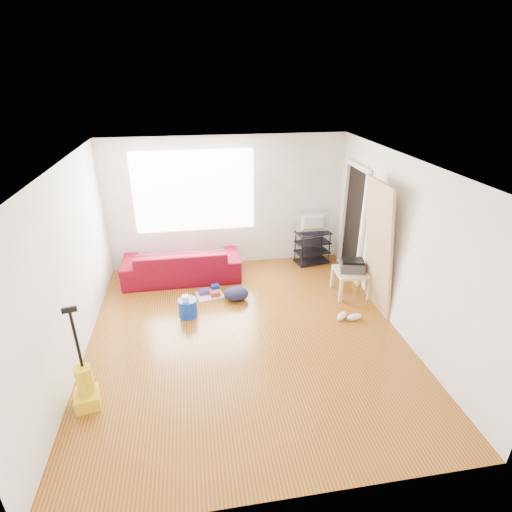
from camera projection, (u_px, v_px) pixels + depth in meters
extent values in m
cube|color=#6F300D|center=(246.00, 335.00, 5.86)|extent=(4.50, 5.00, 0.01)
cube|color=silver|center=(244.00, 165.00, 4.80)|extent=(4.50, 5.00, 0.01)
cube|color=silver|center=(227.00, 203.00, 7.56)|extent=(4.50, 0.01, 2.50)
cube|color=silver|center=(290.00, 395.00, 3.09)|extent=(4.50, 0.01, 2.50)
cube|color=silver|center=(67.00, 271.00, 5.00)|extent=(0.01, 5.00, 2.50)
cube|color=silver|center=(402.00, 248.00, 5.66)|extent=(0.01, 5.00, 2.50)
cube|color=white|center=(194.00, 192.00, 7.35)|extent=(2.20, 0.01, 1.50)
cube|color=white|center=(362.00, 232.00, 6.88)|extent=(0.06, 0.08, 2.00)
cube|color=white|center=(343.00, 215.00, 7.68)|extent=(0.06, 0.08, 2.00)
cube|color=white|center=(358.00, 166.00, 6.84)|extent=(0.06, 0.98, 0.08)
cube|color=black|center=(354.00, 223.00, 7.28)|extent=(0.01, 0.86, 1.98)
imported|color=#4C030D|center=(183.00, 278.00, 7.47)|extent=(2.12, 0.83, 0.62)
cube|color=black|center=(311.00, 261.00, 8.07)|extent=(0.71, 0.49, 0.02)
cube|color=black|center=(312.00, 252.00, 7.99)|extent=(0.71, 0.49, 0.02)
cube|color=black|center=(313.00, 242.00, 7.90)|extent=(0.71, 0.49, 0.02)
cube|color=black|center=(313.00, 233.00, 7.81)|extent=(0.71, 0.49, 0.02)
cylinder|color=black|center=(302.00, 253.00, 7.72)|extent=(0.02, 0.02, 0.66)
cylinder|color=black|center=(295.00, 247.00, 7.99)|extent=(0.02, 0.02, 0.66)
cylinder|color=black|center=(329.00, 248.00, 7.90)|extent=(0.02, 0.02, 0.66)
cylinder|color=black|center=(322.00, 243.00, 8.17)|extent=(0.02, 0.02, 0.66)
imported|color=black|center=(314.00, 223.00, 7.73)|extent=(0.64, 0.08, 0.37)
cube|color=tan|center=(351.00, 272.00, 6.79)|extent=(0.56, 0.56, 0.05)
cube|color=tan|center=(341.00, 291.00, 6.64)|extent=(0.05, 0.05, 0.39)
cube|color=tan|center=(332.00, 277.00, 7.08)|extent=(0.05, 0.05, 0.39)
cube|color=tan|center=(369.00, 289.00, 6.69)|extent=(0.05, 0.05, 0.39)
cube|color=tan|center=(359.00, 276.00, 7.13)|extent=(0.05, 0.05, 0.39)
cube|color=#30313A|center=(352.00, 266.00, 6.75)|extent=(0.46, 0.39, 0.17)
cube|color=black|center=(353.00, 261.00, 6.70)|extent=(0.41, 0.35, 0.04)
cylinder|color=#0B33BC|center=(189.00, 316.00, 6.33)|extent=(0.35, 0.35, 0.29)
cylinder|color=silver|center=(186.00, 307.00, 6.21)|extent=(0.11, 0.11, 0.10)
cube|color=silver|center=(210.00, 295.00, 6.87)|extent=(0.50, 0.43, 0.04)
cube|color=#B53725|center=(215.00, 294.00, 6.79)|extent=(0.18, 0.14, 0.09)
cube|color=#4F2971|center=(204.00, 292.00, 6.87)|extent=(0.22, 0.18, 0.07)
cube|color=#0F299B|center=(215.00, 288.00, 6.93)|extent=(0.14, 0.13, 0.12)
ellipsoid|color=black|center=(236.00, 300.00, 6.77)|extent=(0.46, 0.38, 0.23)
ellipsoid|color=silver|center=(342.00, 316.00, 6.22)|extent=(0.25, 0.25, 0.10)
ellipsoid|color=silver|center=(354.00, 317.00, 6.20)|extent=(0.26, 0.15, 0.10)
cube|color=gold|center=(87.00, 399.00, 4.61)|extent=(0.32, 0.35, 0.17)
cylinder|color=gold|center=(84.00, 379.00, 4.55)|extent=(0.19, 0.19, 0.33)
cylinder|color=black|center=(76.00, 340.00, 4.35)|extent=(0.03, 0.03, 0.72)
cube|color=black|center=(69.00, 310.00, 4.19)|extent=(0.16, 0.07, 0.06)
cube|color=tan|center=(370.00, 307.00, 6.57)|extent=(0.26, 0.85, 2.11)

